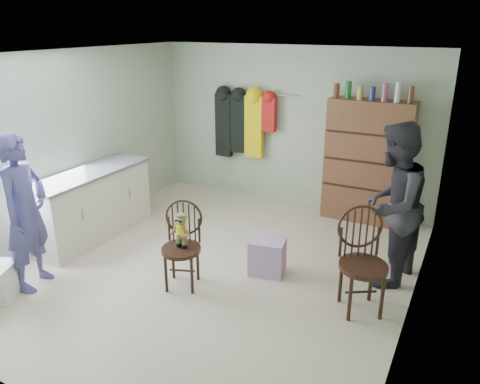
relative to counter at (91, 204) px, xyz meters
The scene contains 10 objects.
ground_plane 2.01m from the counter, ahead, with size 5.00×5.00×0.00m, color beige.
room_walls 2.30m from the counter, 15.25° to the left, with size 5.00×5.00×5.00m.
counter is the anchor object (origin of this frame).
chair_front 1.90m from the counter, 15.10° to the right, with size 0.56×0.56×0.98m.
chair_far 3.72m from the counter, ahead, with size 0.67×0.67×1.10m.
striped_bag 2.60m from the counter, ahead, with size 0.40×0.31×0.42m, color pink.
person_left 1.38m from the counter, 74.91° to the right, with size 0.64×0.42×1.76m, color #4E4A89.
person_right 3.93m from the counter, ahead, with size 0.90×0.70×1.85m, color #2D2B33.
dresser 3.96m from the counter, 35.68° to the left, with size 1.20×0.39×2.08m.
coat_rack 2.74m from the counter, 64.76° to the left, with size 1.42×0.12×1.09m.
Camera 1 is at (2.60, -4.36, 2.82)m, focal length 35.00 mm.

